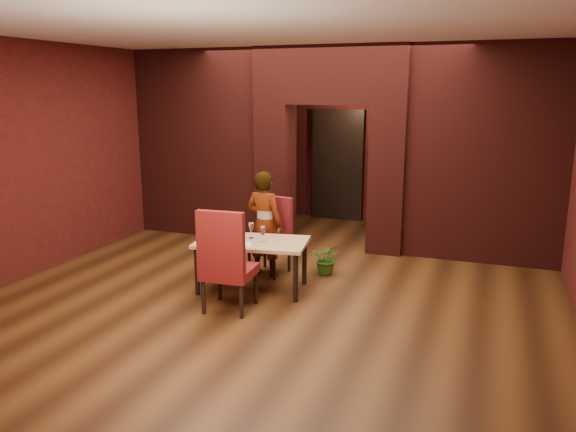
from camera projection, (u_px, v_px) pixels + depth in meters
name	position (u px, v px, depth m)	size (l,w,h in m)	color
floor	(287.00, 283.00, 7.52)	(8.00, 8.00, 0.00)	#4A2912
ceiling	(287.00, 33.00, 6.81)	(7.00, 8.00, 0.04)	silver
wall_back	(359.00, 139.00, 10.82)	(7.00, 0.04, 3.20)	maroon
wall_front	(64.00, 244.00, 3.50)	(7.00, 0.04, 3.20)	maroon
wall_left	(67.00, 154.00, 8.35)	(0.04, 8.00, 3.20)	maroon
pillar_left	(275.00, 174.00, 9.41)	(0.55, 0.55, 2.30)	maroon
pillar_right	(388.00, 180.00, 8.77)	(0.55, 0.55, 2.30)	maroon
lintel	(332.00, 75.00, 8.73)	(2.45, 0.55, 0.90)	maroon
wing_wall_left	(200.00, 144.00, 9.79)	(2.27, 0.35, 3.20)	maroon
wing_wall_right	(486.00, 155.00, 8.19)	(2.27, 0.35, 3.20)	maroon
vent_panel	(269.00, 212.00, 9.27)	(0.40, 0.03, 0.50)	#AC5031
rear_door	(338.00, 166.00, 11.02)	(0.90, 0.08, 2.10)	black
rear_door_frame	(337.00, 167.00, 10.98)	(1.02, 0.04, 2.22)	black
dining_table	(252.00, 265.00, 7.22)	(1.40, 0.79, 0.66)	tan
chair_far	(269.00, 236.00, 7.81)	(0.49, 0.49, 1.07)	maroon
chair_near	(229.00, 259.00, 6.51)	(0.56, 0.56, 1.23)	maroon
person_seated	(264.00, 224.00, 7.70)	(0.53, 0.35, 1.47)	silver
wine_glass_a	(240.00, 231.00, 7.21)	(0.08, 0.08, 0.20)	silver
wine_glass_b	(251.00, 231.00, 7.24)	(0.08, 0.08, 0.20)	white
wine_glass_c	(263.00, 235.00, 7.05)	(0.08, 0.08, 0.20)	white
tasting_sheet	(239.00, 245.00, 6.95)	(0.30, 0.22, 0.00)	silver
wine_bucket	(209.00, 232.00, 7.17)	(0.16, 0.16, 0.19)	#BABBC2
water_bottle	(232.00, 224.00, 7.41)	(0.07, 0.07, 0.29)	white
potted_plant	(327.00, 259.00, 7.83)	(0.41, 0.35, 0.46)	#295A18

